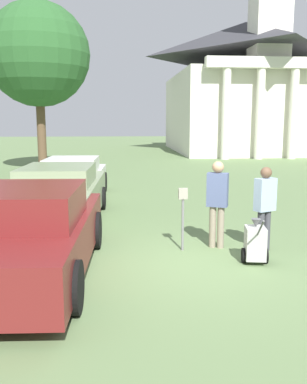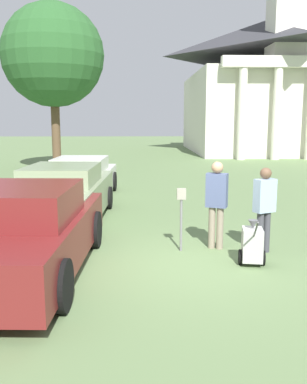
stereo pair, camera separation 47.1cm
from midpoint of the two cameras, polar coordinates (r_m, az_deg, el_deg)
name	(u,v)px [view 1 (the left image)]	position (r m, az deg, el deg)	size (l,w,h in m)	color
ground_plane	(188,264)	(8.01, 2.99, -9.63)	(120.00, 120.00, 0.00)	#607A4C
parked_car_maroon	(30,235)	(7.60, -17.88, -5.43)	(2.27, 5.01, 1.55)	maroon
parked_car_sage	(60,196)	(11.26, -13.58, -0.51)	(2.26, 5.33, 1.49)	gray
parked_car_white	(73,179)	(14.62, -11.58, 1.68)	(2.17, 4.74, 1.39)	silver
parking_meter	(183,207)	(8.60, 2.37, -2.03)	(0.18, 0.09, 1.29)	slate
person_worker	(217,199)	(8.83, 7.00, -0.90)	(0.47, 0.37, 1.81)	gray
person_supervisor	(265,204)	(8.78, 13.15, -1.52)	(0.47, 0.38, 1.72)	#3F3F47
equipment_cart	(255,243)	(8.13, 11.78, -6.67)	(0.51, 1.00, 1.00)	#B2B2AD
church	(245,82)	(36.88, 11.79, 14.13)	(11.62, 15.34, 23.25)	silver
shade_tree	(38,55)	(22.86, -15.73, 17.19)	(5.10, 5.10, 8.34)	brown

